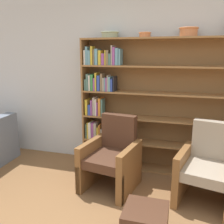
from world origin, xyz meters
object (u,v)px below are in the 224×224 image
(bowl_cream, at_px, (145,34))
(footstool, at_px, (146,215))
(bowl_terracotta, at_px, (110,34))
(bowl_copper, at_px, (189,31))
(armchair_leather, at_px, (112,157))
(armchair_cushioned, at_px, (208,169))
(bookshelf, at_px, (146,107))

(bowl_cream, relative_size, footstool, 0.44)
(bowl_terracotta, height_order, footstool, bowl_terracotta)
(bowl_cream, bearing_deg, footstool, -79.08)
(bowl_cream, distance_m, footstool, 2.35)
(bowl_copper, relative_size, footstool, 0.64)
(bowl_copper, bearing_deg, bowl_cream, 180.00)
(armchair_leather, bearing_deg, bowl_terracotta, -61.44)
(armchair_cushioned, bearing_deg, bowl_cream, -22.84)
(bookshelf, bearing_deg, armchair_cushioned, -38.33)
(bowl_copper, relative_size, armchair_leather, 0.27)
(bowl_cream, relative_size, armchair_cushioned, 0.19)
(bookshelf, height_order, bowl_terracotta, bowl_terracotta)
(bookshelf, height_order, bowl_cream, bowl_cream)
(bookshelf, relative_size, footstool, 6.11)
(armchair_leather, height_order, armchair_cushioned, same)
(footstool, bearing_deg, armchair_leather, 122.40)
(bowl_terracotta, xyz_separation_m, armchair_leather, (0.22, -0.66, -1.61))
(bowl_cream, bearing_deg, bookshelf, 20.48)
(bookshelf, bearing_deg, bowl_cream, -159.52)
(bowl_cream, height_order, armchair_cushioned, bowl_cream)
(bowl_cream, height_order, bowl_copper, bowl_copper)
(bookshelf, bearing_deg, bowl_terracotta, -178.11)
(armchair_leather, bearing_deg, bowl_copper, -132.91)
(footstool, bearing_deg, bowl_cream, 100.92)
(bookshelf, relative_size, bowl_copper, 9.52)
(bookshelf, xyz_separation_m, bowl_cream, (-0.05, -0.02, 1.03))
(bookshelf, relative_size, armchair_cushioned, 2.59)
(bookshelf, distance_m, bowl_cream, 1.04)
(bowl_cream, relative_size, armchair_leather, 0.19)
(bowl_terracotta, distance_m, armchair_leather, 1.75)
(bowl_terracotta, bearing_deg, bookshelf, 1.89)
(armchair_leather, height_order, footstool, armchair_leather)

